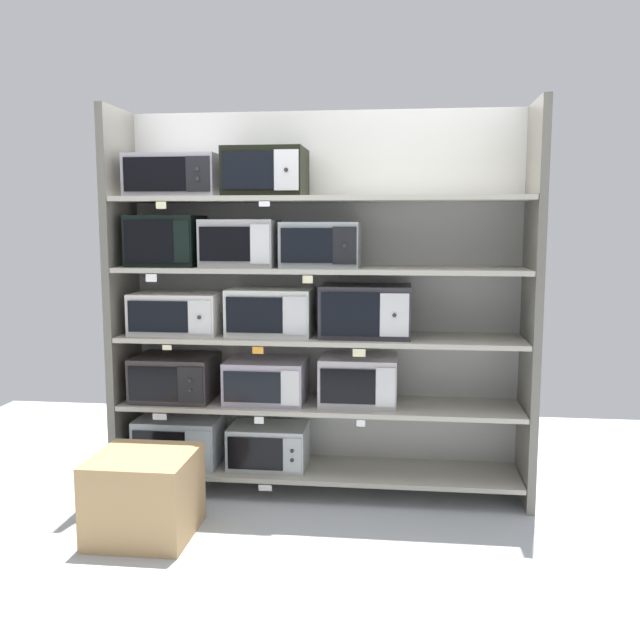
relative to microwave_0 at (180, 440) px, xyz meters
The scene contains 35 objects.
ground 1.40m from the microwave_0, 46.89° to the right, with size 6.53×6.00×0.02m, color #B2B7BC.
back_panel 1.33m from the microwave_0, 16.42° to the left, with size 2.73×0.04×2.44m, color #B2B2AD.
upright_left 0.98m from the microwave_0, behind, with size 0.05×0.50×2.44m, color #68645B.
upright_right 2.41m from the microwave_0, ahead, with size 0.05×0.50×2.44m, color #68645B.
shelf_0 0.95m from the microwave_0, ahead, with size 2.53×0.50×0.03m, color #ADA899.
microwave_0 is the anchor object (origin of this frame).
microwave_1 0.60m from the microwave_0, ahead, with size 0.50×0.35×0.27m.
price_tag_0 0.32m from the microwave_0, 88.37° to the right, with size 0.07×0.00×0.03m, color orange.
price_tag_1 0.70m from the microwave_0, 21.98° to the right, with size 0.08×0.00×0.04m, color white.
shelf_1 0.97m from the microwave_0, ahead, with size 2.53×0.50×0.03m, color #ADA899.
microwave_2 0.42m from the microwave_0, behind, with size 0.51×0.44×0.29m.
microwave_3 0.72m from the microwave_0, ahead, with size 0.50×0.40×0.27m.
microwave_4 1.25m from the microwave_0, ahead, with size 0.48×0.35×0.30m.
price_tag_2 0.34m from the microwave_0, 99.34° to the right, with size 0.09×0.00×0.04m, color white.
price_tag_3 0.68m from the microwave_0, 23.11° to the right, with size 0.06×0.00×0.04m, color white.
price_tag_4 1.26m from the microwave_0, 11.71° to the right, with size 0.05×0.00×0.04m, color white.
shelf_2 1.17m from the microwave_0, ahead, with size 2.53×0.50×0.03m, color #ADA899.
microwave_5 0.84m from the microwave_0, ahead, with size 0.56×0.38×0.26m.
microwave_6 1.06m from the microwave_0, ahead, with size 0.53×0.34×0.29m.
microwave_7 1.50m from the microwave_0, ahead, with size 0.56×0.38×0.32m.
price_tag_5 0.71m from the microwave_0, 85.69° to the right, with size 0.06×0.00×0.03m, color beige.
price_tag_6 0.92m from the microwave_0, 23.19° to the right, with size 0.07×0.00×0.04m, color orange.
price_tag_7 1.39m from the microwave_0, 11.84° to the right, with size 0.08×0.00×0.05m, color beige.
shelf_3 1.47m from the microwave_0, ahead, with size 2.53×0.50×0.03m, color #ADA899.
microwave_8 1.31m from the microwave_0, behind, with size 0.44×0.38×0.32m.
microwave_9 1.36m from the microwave_0, ahead, with size 0.46×0.39×0.29m.
microwave_10 1.59m from the microwave_0, ahead, with size 0.48×0.36×0.28m.
price_tag_8 1.12m from the microwave_0, 104.92° to the right, with size 0.07×0.00×0.05m, color white.
price_tag_9 1.43m from the microwave_0, 15.74° to the right, with size 0.06×0.00×0.05m, color beige.
shelf_4 1.82m from the microwave_0, ahead, with size 2.53×0.50×0.03m, color #ADA899.
microwave_11 1.71m from the microwave_0, ahead, with size 0.57×0.37×0.26m.
microwave_12 1.83m from the microwave_0, ahead, with size 0.49×0.42×0.30m.
price_tag_10 1.54m from the microwave_0, 88.16° to the right, with size 0.06×0.00×0.04m, color beige.
price_tag_11 1.68m from the microwave_0, 21.56° to the right, with size 0.06×0.00×0.03m, color white.
shipping_carton 0.77m from the microwave_0, 86.96° to the right, with size 0.54×0.54×0.46m, color tan.
Camera 1 is at (0.52, -4.40, 1.72)m, focal length 39.98 mm.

